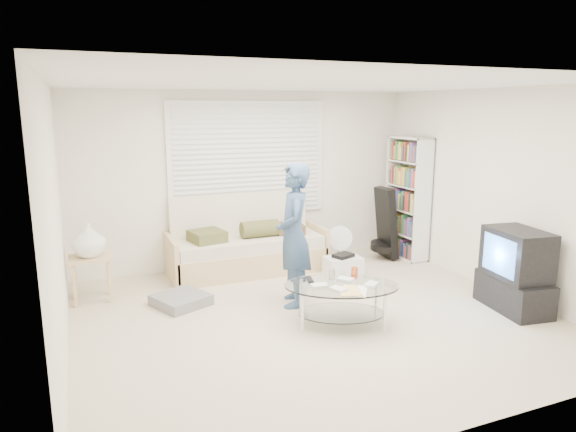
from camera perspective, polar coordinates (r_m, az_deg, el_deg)
name	(u,v)px	position (r m, az deg, el deg)	size (l,w,h in m)	color
ground	(314,317)	(5.77, 2.87, -11.15)	(5.00, 5.00, 0.00)	#C5B099
room_shell	(297,165)	(5.78, 1.00, 5.66)	(5.02, 4.52, 2.51)	white
window_blinds	(249,159)	(7.39, -4.38, 6.35)	(2.32, 0.08, 1.62)	silver
futon_sofa	(246,247)	(7.25, -4.64, -3.42)	(2.17, 0.88, 1.06)	tan
grey_floor_pillow	(181,300)	(6.20, -11.80, -9.12)	(0.55, 0.55, 0.12)	slate
side_table	(89,243)	(6.44, -21.22, -2.84)	(0.48, 0.39, 0.96)	tan
bookshelf	(407,198)	(8.00, 13.12, 1.95)	(0.29, 0.78, 1.84)	white
guitar_case	(386,228)	(7.89, 10.80, -1.36)	(0.39, 0.40, 1.08)	black
floor_fan	(339,242)	(7.49, 5.63, -2.93)	(0.37, 0.24, 0.60)	white
storage_bin	(343,267)	(7.03, 6.13, -5.63)	(0.50, 0.37, 0.33)	white
tv_unit	(515,271)	(6.36, 23.94, -5.64)	(0.58, 0.91, 0.93)	black
coffee_table	(342,292)	(5.47, 5.99, -8.44)	(1.40, 1.16, 0.57)	silver
standing_person	(294,235)	(5.88, 0.63, -2.16)	(0.61, 0.40, 1.66)	navy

